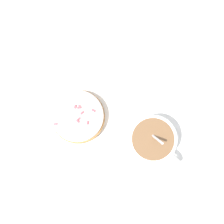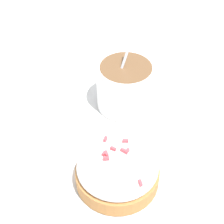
{
  "view_description": "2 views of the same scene",
  "coord_description": "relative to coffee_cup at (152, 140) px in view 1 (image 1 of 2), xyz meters",
  "views": [
    {
      "loc": [
        0.01,
        -0.06,
        0.61
      ],
      "look_at": [
        -0.01,
        0.02,
        0.04
      ],
      "focal_mm": 50.0,
      "sensor_mm": 36.0,
      "label": 1
    },
    {
      "loc": [
        -0.36,
        -0.02,
        0.39
      ],
      "look_at": [
        0.01,
        0.01,
        0.04
      ],
      "focal_mm": 60.0,
      "sensor_mm": 36.0,
      "label": 2
    }
  ],
  "objects": [
    {
      "name": "ground_plane",
      "position": [
        -0.07,
        0.01,
        -0.04
      ],
      "size": [
        3.0,
        3.0,
        0.0
      ],
      "primitive_type": "plane",
      "color": "silver"
    },
    {
      "name": "paper_napkin",
      "position": [
        -0.07,
        0.01,
        -0.04
      ],
      "size": [
        0.37,
        0.38,
        0.0
      ],
      "color": "white",
      "rests_on": "ground_plane"
    },
    {
      "name": "coffee_cup",
      "position": [
        0.0,
        0.0,
        0.0
      ],
      "size": [
        0.11,
        0.08,
        0.1
      ],
      "color": "white",
      "rests_on": "paper_napkin"
    },
    {
      "name": "frosted_pastry",
      "position": [
        -0.15,
        0.0,
        -0.02
      ],
      "size": [
        0.1,
        0.1,
        0.05
      ],
      "color": "#B2753D",
      "rests_on": "paper_napkin"
    }
  ]
}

